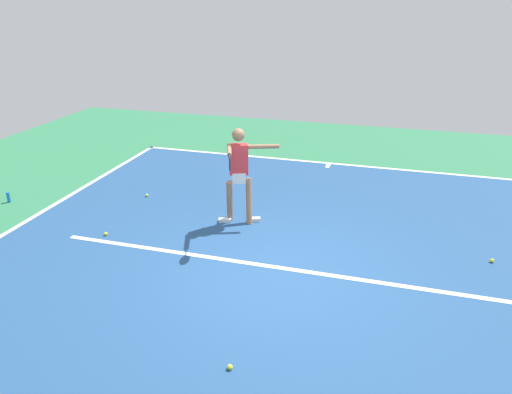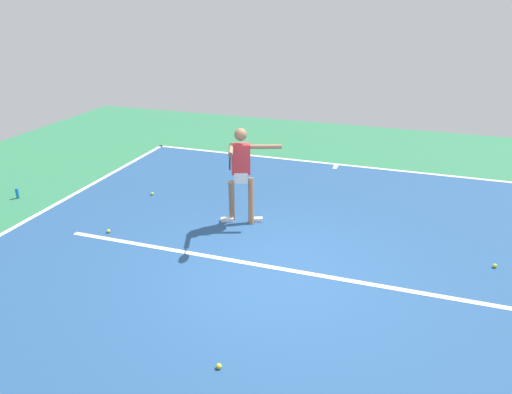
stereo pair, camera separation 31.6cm
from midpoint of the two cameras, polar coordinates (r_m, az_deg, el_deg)
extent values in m
plane|color=#2D754C|center=(7.62, 3.28, -9.07)|extent=(19.56, 19.56, 0.00)
cube|color=navy|center=(7.62, 3.28, -9.05)|extent=(10.20, 11.28, 0.00)
cube|color=white|center=(12.63, 10.15, 3.79)|extent=(10.20, 0.10, 0.01)
cube|color=white|center=(10.02, -25.78, -3.31)|extent=(0.10, 11.28, 0.01)
cube|color=white|center=(7.79, 3.68, -8.31)|extent=(7.65, 0.10, 0.01)
cube|color=white|center=(12.44, 10.00, 3.51)|extent=(0.10, 0.30, 0.01)
cylinder|color=#9E7051|center=(9.13, 0.41, -0.45)|extent=(0.21, 0.32, 0.87)
cube|color=white|center=(9.30, 1.00, -2.64)|extent=(0.26, 0.18, 0.07)
cylinder|color=#9E7051|center=(9.13, -1.86, -0.47)|extent=(0.21, 0.32, 0.87)
cube|color=white|center=(9.29, -2.43, -2.67)|extent=(0.26, 0.18, 0.07)
cube|color=white|center=(8.95, -0.74, 2.38)|extent=(0.30, 0.27, 0.20)
cube|color=red|center=(8.84, -0.75, 4.46)|extent=(0.38, 0.29, 0.56)
sphere|color=#9E7051|center=(8.71, -0.77, 7.31)|extent=(0.23, 0.23, 0.23)
cylinder|color=#9E7051|center=(8.79, 2.20, 5.91)|extent=(0.56, 0.27, 0.08)
cylinder|color=#9E7051|center=(8.49, -1.89, 5.53)|extent=(0.27, 0.56, 0.08)
cylinder|color=black|center=(8.12, -1.92, 4.72)|extent=(0.10, 0.22, 0.03)
torus|color=black|center=(7.89, -1.93, 4.18)|extent=(0.12, 0.28, 0.29)
cylinder|color=silver|center=(7.89, -1.93, 4.18)|extent=(0.09, 0.23, 0.25)
sphere|color=yellow|center=(8.72, 27.09, -7.19)|extent=(0.07, 0.07, 0.07)
sphere|color=yellow|center=(9.21, -15.94, -3.86)|extent=(0.07, 0.07, 0.07)
sphere|color=yellow|center=(5.95, -2.77, -19.18)|extent=(0.07, 0.07, 0.07)
sphere|color=#C6E53D|center=(10.70, -11.23, 0.39)|extent=(0.07, 0.07, 0.07)
cylinder|color=blue|center=(11.42, -25.43, 0.39)|extent=(0.07, 0.07, 0.22)
camera|label=1|loc=(0.16, -88.88, 0.47)|focal=34.20mm
camera|label=2|loc=(0.16, 91.12, -0.47)|focal=34.20mm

